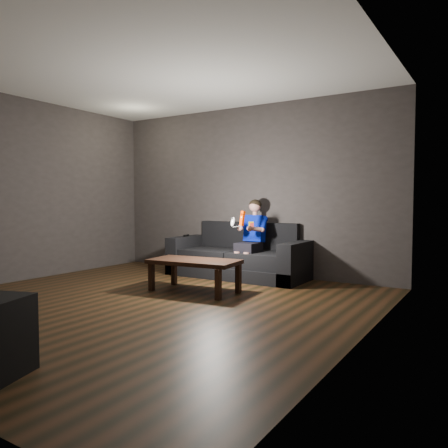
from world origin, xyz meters
The scene contains 11 objects.
floor centered at (0.00, 0.00, 0.00)m, with size 5.00×5.00×0.00m, color black.
back_wall centered at (0.00, 2.50, 1.35)m, with size 5.00×0.04×2.70m, color #342E2D.
left_wall centered at (-2.50, 0.00, 1.35)m, with size 0.04×5.00×2.70m, color #342E2D.
right_wall centered at (2.50, 0.00, 1.35)m, with size 0.04×5.00×2.70m, color #342E2D.
ceiling centered at (0.00, 0.00, 2.70)m, with size 5.00×5.00×0.02m, color silver.
sofa centered at (0.05, 2.15, 0.27)m, with size 2.17×0.94×0.84m.
child centered at (0.30, 2.10, 0.71)m, with size 0.45×0.55×1.11m.
wii_remote_red centered at (0.38, 1.67, 0.93)m, with size 0.07×0.09×0.21m.
nunchuk_white centered at (0.22, 1.67, 0.88)m, with size 0.07×0.10×0.15m.
wii_remote_black centered at (-0.92, 2.07, 0.61)m, with size 0.07×0.16×0.03m.
coffee_table centered at (0.14, 0.85, 0.36)m, with size 1.21×0.70×0.42m.
Camera 1 is at (3.46, -3.69, 1.18)m, focal length 35.00 mm.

